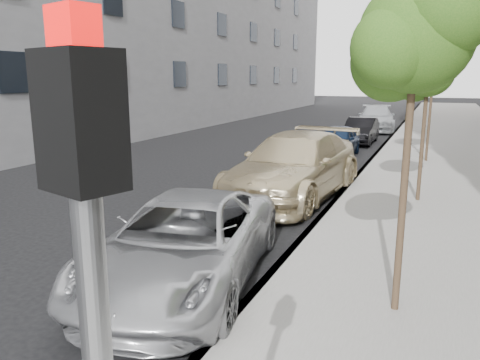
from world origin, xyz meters
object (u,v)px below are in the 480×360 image
Objects in this scene: suv at (294,166)px; minivan at (184,242)px; tree_mid at (430,71)px; sedan_black at (361,131)px; tree_far at (435,62)px; sedan_rear at (376,118)px; tree_near at (418,36)px; sedan_blue at (337,141)px.

minivan is at bearing -84.89° from suv.
tree_mid is 1.06× the size of sedan_black.
tree_far is 0.86× the size of sedan_rear.
tree_mid is at bearing 53.53° from minivan.
suv is at bearing -96.99° from sedan_rear.
tree_near is 24.63m from sedan_rear.
tree_far is 4.86m from sedan_blue.
tree_mid is 0.78× the size of sedan_rear.
tree_near is 0.99× the size of tree_far.
tree_near is 1.10× the size of tree_mid.
minivan is 1.29× the size of sedan_black.
sedan_rear is (-3.36, 11.20, -3.12)m from tree_far.
sedan_blue is at bearing 81.32° from minivan.
tree_far is (0.00, 6.50, 0.41)m from tree_mid.
minivan is 1.29× the size of sedan_blue.
tree_near reaches higher than sedan_rear.
tree_far is 8.26m from suv.
sedan_blue reaches higher than sedan_black.
tree_mid is at bearing -90.00° from tree_far.
minivan is (-3.33, -6.65, -2.78)m from tree_mid.
tree_far is 1.17× the size of sedan_black.
tree_far reaches higher than tree_near.
tree_mid reaches higher than minivan.
tree_far is 1.17× the size of sedan_blue.
tree_near is 18.51m from sedan_black.
minivan is at bearing -89.67° from sedan_black.
minivan reaches higher than sedan_blue.
tree_mid is 0.91× the size of tree_far.
tree_far is 12.11m from sedan_rear.
tree_mid is 6.51m from tree_far.
minivan is at bearing -116.57° from tree_mid.
sedan_rear is (-0.03, 18.14, -0.11)m from suv.
minivan is 13.53m from sedan_blue.
sedan_rear reaches higher than minivan.
tree_near is at bearing -56.14° from suv.
minivan is (-3.33, -13.15, -3.19)m from tree_far.
tree_near is 0.74× the size of suv.
suv is 18.14m from sedan_rear.
sedan_blue is at bearing -98.44° from sedan_rear.
sedan_black is (-3.33, 11.43, -2.84)m from tree_mid.
sedan_rear is (0.25, 10.82, 0.10)m from sedan_blue.
tree_mid is 0.82× the size of minivan.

